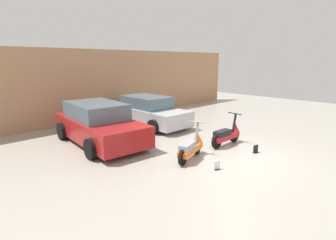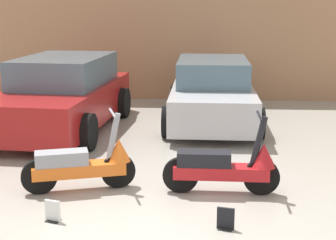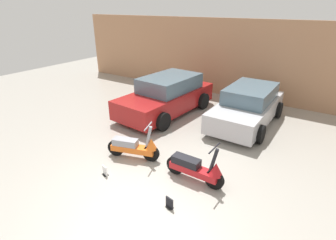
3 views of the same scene
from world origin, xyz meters
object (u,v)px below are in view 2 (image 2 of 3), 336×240
(placard_near_left_scooter, at_px, (53,212))
(car_rear_center, at_px, (212,93))
(scooter_front_left, at_px, (84,163))
(scooter_front_right, at_px, (226,166))
(car_rear_left, at_px, (63,95))
(placard_near_right_scooter, at_px, (226,220))

(placard_near_left_scooter, bearing_deg, car_rear_center, 69.11)
(scooter_front_left, xyz_separation_m, scooter_front_right, (1.93, -0.01, 0.01))
(scooter_front_left, bearing_deg, car_rear_center, 49.18)
(scooter_front_right, bearing_deg, placard_near_left_scooter, -152.66)
(scooter_front_right, relative_size, car_rear_left, 0.36)
(car_rear_center, xyz_separation_m, placard_near_left_scooter, (-1.98, -5.20, -0.53))
(car_rear_center, relative_size, placard_near_left_scooter, 15.28)
(scooter_front_right, bearing_deg, scooter_front_left, -179.39)
(placard_near_left_scooter, distance_m, placard_near_right_scooter, 2.03)
(scooter_front_left, height_order, placard_near_left_scooter, scooter_front_left)
(scooter_front_right, bearing_deg, car_rear_left, 133.26)
(scooter_front_right, xyz_separation_m, car_rear_left, (-3.12, 3.41, 0.31))
(scooter_front_right, distance_m, placard_near_left_scooter, 2.34)
(car_rear_center, bearing_deg, placard_near_left_scooter, -20.36)
(car_rear_center, bearing_deg, placard_near_right_scooter, 1.01)
(car_rear_center, relative_size, placard_near_right_scooter, 15.28)
(car_rear_left, bearing_deg, scooter_front_right, 47.38)
(placard_near_left_scooter, bearing_deg, scooter_front_right, 26.48)
(car_rear_left, relative_size, placard_near_left_scooter, 17.04)
(car_rear_center, distance_m, placard_near_left_scooter, 5.59)
(scooter_front_left, xyz_separation_m, car_rear_left, (-1.18, 3.40, 0.31))
(scooter_front_right, relative_size, car_rear_center, 0.40)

